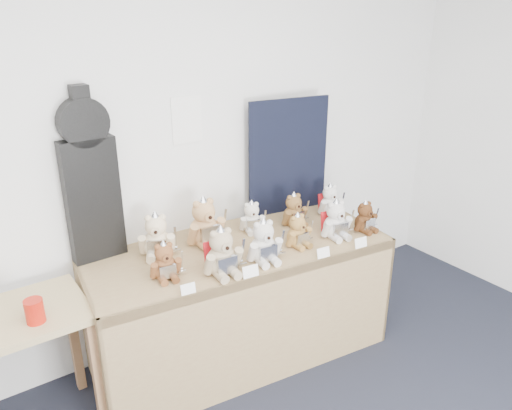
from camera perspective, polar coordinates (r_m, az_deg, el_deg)
room_shell at (r=3.23m, az=-7.89°, el=9.61°), size 6.00×6.00×6.00m
display_table at (r=3.20m, az=-1.46°, el=-8.02°), size 2.00×1.02×0.80m
guitar_case at (r=3.01m, az=-18.40°, el=2.92°), size 0.32×0.10×1.03m
navy_board at (r=3.59m, az=3.73°, el=5.53°), size 0.62×0.11×0.83m
red_cup at (r=2.71m, az=-23.98°, el=-11.02°), size 0.09×0.09×0.12m
teddy_front_far_left at (r=2.83m, az=-10.36°, el=-6.47°), size 0.20×0.18×0.25m
teddy_front_left at (r=2.83m, az=-3.92°, el=-5.58°), size 0.26×0.22×0.32m
teddy_front_centre at (r=2.96m, az=0.90°, el=-4.36°), size 0.24×0.21×0.30m
teddy_front_right at (r=3.16m, az=4.81°, el=-3.07°), size 0.20×0.16×0.24m
teddy_front_far_right at (r=3.30m, az=9.10°, el=-1.82°), size 0.23×0.21×0.29m
teddy_front_end at (r=3.44m, az=12.35°, el=-1.45°), size 0.19×0.15×0.24m
teddy_back_left at (r=3.08m, az=-11.28°, el=-3.62°), size 0.24×0.24×0.31m
teddy_back_centre_left at (r=3.17m, az=-5.88°, el=-2.16°), size 0.28×0.22×0.35m
teddy_back_centre_right at (r=3.35m, az=-0.47°, el=-1.51°), size 0.19×0.18×0.24m
teddy_back_right at (r=3.45m, az=4.36°, el=-0.69°), size 0.21×0.17×0.26m
teddy_back_end at (r=3.66m, az=8.45°, el=0.43°), size 0.21×0.19×0.25m
entry_card_a at (r=2.70m, az=-7.76°, el=-9.48°), size 0.08×0.03×0.06m
entry_card_b at (r=2.82m, az=-0.62°, el=-7.60°), size 0.10×0.03×0.07m
entry_card_c at (r=3.06m, az=7.71°, el=-5.42°), size 0.09×0.03×0.06m
entry_card_d at (r=3.22m, az=11.89°, el=-4.23°), size 0.09×0.03×0.06m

